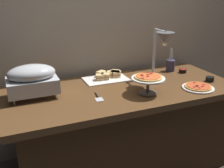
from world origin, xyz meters
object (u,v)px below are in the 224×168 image
Objects in this scene: pizza_plate_front at (198,87)px; utensil_holder at (170,65)px; sauce_cup_near at (210,79)px; sauce_cup_far at (183,71)px; serving_spatula at (98,97)px; chafing_dish at (32,79)px; pizza_plate_center at (148,79)px; heat_lamp at (163,43)px; sandwich_platter at (108,76)px.

utensil_holder reaches higher than pizza_plate_front.
sauce_cup_near is 0.42m from utensil_holder.
sauce_cup_far reaches higher than serving_spatula.
chafing_dish is at bearing -177.46° from sauce_cup_far.
sauce_cup_far reaches higher than pizza_plate_front.
chafing_dish reaches higher than pizza_plate_center.
pizza_plate_front is 0.99× the size of pizza_plate_center.
pizza_plate_front reaches higher than serving_spatula.
pizza_plate_front is (0.20, -0.26, -0.33)m from heat_lamp.
utensil_holder is 0.95m from serving_spatula.
pizza_plate_center is at bearing -139.57° from utensil_holder.
chafing_dish reaches higher than sauce_cup_far.
utensil_holder reaches higher than sandwich_platter.
sandwich_platter is (-0.15, 0.44, -0.09)m from pizza_plate_center.
sauce_cup_near is 0.30m from sauce_cup_far.
pizza_plate_front is 3.57× the size of sauce_cup_near.
pizza_plate_center is at bearing -17.99° from chafing_dish.
utensil_holder is (1.32, 0.15, -0.08)m from chafing_dish.
serving_spatula is (0.44, -0.20, -0.14)m from chafing_dish.
serving_spatula is at bearing -158.07° from utensil_holder.
sandwich_platter is at bearing 57.97° from serving_spatula.
pizza_plate_front is 0.24m from sauce_cup_near.
utensil_holder is at bearing 6.63° from chafing_dish.
heat_lamp is 2.58× the size of serving_spatula.
sauce_cup_far is at bearing 2.54° from chafing_dish.
utensil_holder reaches higher than pizza_plate_center.
sauce_cup_far is 1.00m from serving_spatula.
pizza_plate_center reaches higher than sauce_cup_near.
chafing_dish is at bearing 162.01° from pizza_plate_center.
serving_spatula is (-0.82, 0.14, -0.01)m from pizza_plate_front.
pizza_plate_center is (-0.24, -0.19, -0.23)m from heat_lamp.
sauce_cup_far is at bearing 29.85° from pizza_plate_center.
sauce_cup_far is at bearing 70.01° from pizza_plate_front.
chafing_dish is 1.33m from utensil_holder.
pizza_plate_front is at bearing -52.84° from heat_lamp.
pizza_plate_center is 3.69× the size of sauce_cup_far.
utensil_holder is (-0.08, 0.09, 0.04)m from sauce_cup_far.
pizza_plate_center reaches higher than sauce_cup_far.
serving_spatula is (-0.96, -0.26, -0.02)m from sauce_cup_far.
utensil_holder is (-0.15, 0.39, 0.04)m from sauce_cup_near.
heat_lamp is at bearing 10.89° from serving_spatula.
sandwich_platter is 0.44m from serving_spatula.
utensil_holder is at bearing 131.54° from sauce_cup_far.
pizza_plate_center is (0.83, -0.27, -0.03)m from chafing_dish.
sandwich_platter is at bearing 152.81° from sauce_cup_near.
utensil_holder is (0.50, 0.42, -0.06)m from pizza_plate_center.
pizza_plate_center is 0.41m from serving_spatula.
pizza_plate_front is 1.11× the size of utensil_holder.
pizza_plate_center is 0.48m from sandwich_platter.
utensil_holder is at bearing 42.14° from heat_lamp.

